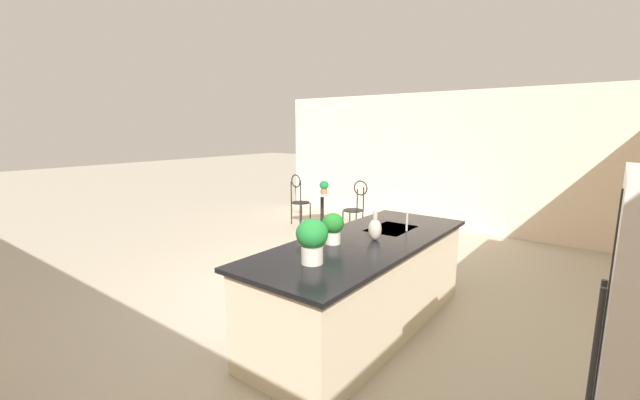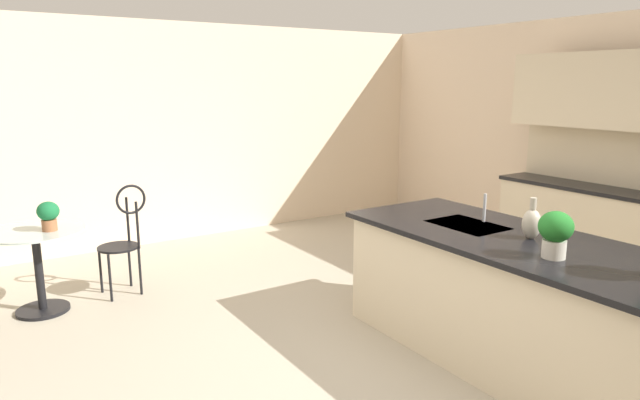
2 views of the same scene
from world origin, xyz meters
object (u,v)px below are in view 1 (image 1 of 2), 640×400
Objects in this scene: potted_plant_on_table at (324,186)px; potted_plant_counter_near at (333,226)px; chair_by_island at (299,197)px; vase_on_counter at (375,229)px; bistro_table at (322,207)px; potted_plant_counter_far at (312,238)px; chair_near_window at (356,205)px.

potted_plant_counter_near is at bearing 37.83° from potted_plant_on_table.
vase_on_counter reaches higher than chair_by_island.
chair_by_island reaches higher than bistro_table.
potted_plant_counter_far reaches higher than potted_plant_counter_near.
chair_near_window is 3.62× the size of vase_on_counter.
chair_by_island is at bearing -138.53° from potted_plant_counter_far.
vase_on_counter is (2.93, 2.05, 0.46)m from chair_near_window.
chair_near_window is 2.84× the size of potted_plant_counter_far.
potted_plant_counter_near is at bearing 28.69° from chair_near_window.
potted_plant_counter_far reaches higher than potted_plant_on_table.
chair_near_window and chair_by_island have the same top height.
bistro_table is 2.78× the size of vase_on_counter.
vase_on_counter is (-0.90, 0.07, -0.10)m from potted_plant_counter_far.
potted_plant_counter_far is at bearing 35.41° from potted_plant_on_table.
bistro_table is at bearing -135.72° from vase_on_counter.
chair_near_window is 3.77m from potted_plant_counter_near.
chair_near_window is 4.34m from potted_plant_counter_far.
bistro_table is at bearing 83.55° from chair_by_island.
chair_near_window reaches higher than bistro_table.
potted_plant_counter_near reaches higher than chair_by_island.
chair_near_window is at bearing 89.54° from chair_by_island.
chair_near_window is at bearing 94.91° from bistro_table.
bistro_table is 0.77× the size of chair_by_island.
bistro_table is 3.16× the size of potted_plant_on_table.
vase_on_counter reaches higher than bistro_table.
vase_on_counter is (2.94, 3.46, 0.46)m from chair_by_island.
potted_plant_on_table is 0.86× the size of potted_plant_counter_near.
potted_plant_counter_far is (3.68, 2.61, 0.25)m from potted_plant_on_table.
chair_by_island reaches higher than potted_plant_on_table.
potted_plant_on_table reaches higher than bistro_table.
chair_by_island is 5.15m from potted_plant_counter_far.
chair_by_island is 2.84× the size of potted_plant_counter_far.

